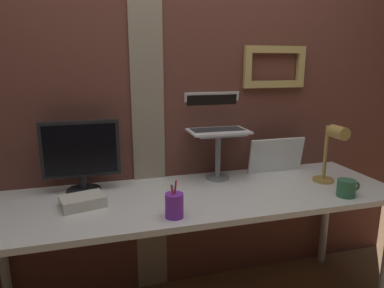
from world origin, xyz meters
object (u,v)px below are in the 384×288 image
object	(u,v)px
laptop	(215,120)
whiteboard_panel	(276,155)
coffee_mug	(346,188)
monitor	(81,153)
pen_cup	(174,205)
desk_lamp	(332,148)

from	to	relation	value
laptop	whiteboard_panel	xyz separation A→B (m)	(0.40, -0.05, -0.23)
coffee_mug	whiteboard_panel	bearing A→B (deg)	107.71
monitor	pen_cup	world-z (taller)	monitor
laptop	whiteboard_panel	bearing A→B (deg)	-6.62
desk_lamp	coffee_mug	distance (m)	0.25
pen_cup	laptop	bearing A→B (deg)	54.42
whiteboard_panel	coffee_mug	distance (m)	0.49
monitor	whiteboard_panel	distance (m)	1.17
laptop	monitor	bearing A→B (deg)	-175.06
laptop	pen_cup	distance (m)	0.69
monitor	coffee_mug	distance (m)	1.40
whiteboard_panel	desk_lamp	bearing A→B (deg)	-57.56
laptop	desk_lamp	xyz separation A→B (m)	(0.58, -0.33, -0.13)
laptop	desk_lamp	world-z (taller)	laptop
monitor	pen_cup	bearing A→B (deg)	-48.18
monitor	laptop	size ratio (longest dim) A/B	1.17
whiteboard_panel	monitor	bearing A→B (deg)	-179.01
laptop	whiteboard_panel	size ratio (longest dim) A/B	0.95
monitor	pen_cup	size ratio (longest dim) A/B	2.29
pen_cup	coffee_mug	xyz separation A→B (m)	(0.91, 0.00, -0.01)
desk_lamp	pen_cup	size ratio (longest dim) A/B	1.96
pen_cup	coffee_mug	world-z (taller)	pen_cup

